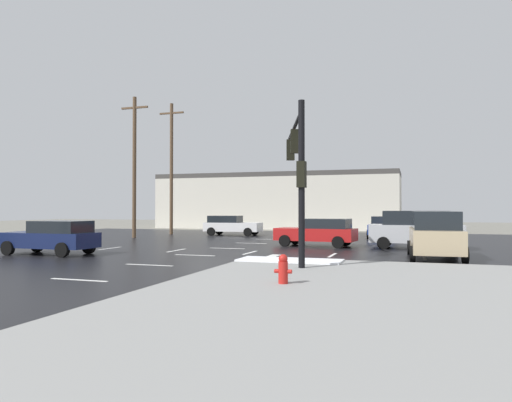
# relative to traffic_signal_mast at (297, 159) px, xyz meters

# --- Properties ---
(ground_plane) EXTENTS (120.00, 120.00, 0.00)m
(ground_plane) POSITION_rel_traffic_signal_mast_xyz_m (-5.36, 4.26, -4.05)
(ground_plane) COLOR slate
(road_asphalt) EXTENTS (44.00, 44.00, 0.02)m
(road_asphalt) POSITION_rel_traffic_signal_mast_xyz_m (-5.36, 4.26, -4.04)
(road_asphalt) COLOR black
(road_asphalt) RESTS_ON ground_plane
(snow_strip_curbside) EXTENTS (4.00, 1.60, 0.06)m
(snow_strip_curbside) POSITION_rel_traffic_signal_mast_xyz_m (-0.36, 0.26, -3.88)
(snow_strip_curbside) COLOR white
(snow_strip_curbside) RESTS_ON sidewalk_corner
(lane_markings) EXTENTS (36.15, 36.15, 0.01)m
(lane_markings) POSITION_rel_traffic_signal_mast_xyz_m (-4.15, 2.88, -4.03)
(lane_markings) COLOR silver
(lane_markings) RESTS_ON road_asphalt
(traffic_signal_mast) EXTENTS (2.13, 6.12, 5.76)m
(traffic_signal_mast) POSITION_rel_traffic_signal_mast_xyz_m (0.00, 0.00, 0.00)
(traffic_signal_mast) COLOR black
(traffic_signal_mast) RESTS_ON sidewalk_corner
(fire_hydrant) EXTENTS (0.48, 0.26, 0.79)m
(fire_hydrant) POSITION_rel_traffic_signal_mast_xyz_m (0.84, -5.21, -3.51)
(fire_hydrant) COLOR red
(fire_hydrant) RESTS_ON sidewalk_corner
(strip_building_background) EXTENTS (26.26, 8.00, 6.01)m
(strip_building_background) POSITION_rel_traffic_signal_mast_xyz_m (-10.17, 33.49, -1.05)
(strip_building_background) COLOR beige
(strip_building_background) RESTS_ON ground_plane
(sedan_red) EXTENTS (4.67, 2.38, 1.58)m
(sedan_red) POSITION_rel_traffic_signal_mast_xyz_m (-0.93, 9.15, -3.20)
(sedan_red) COLOR #B21919
(sedan_red) RESTS_ON road_asphalt
(sedan_white) EXTENTS (4.57, 2.11, 1.58)m
(sedan_white) POSITION_rel_traffic_signal_mast_xyz_m (-9.73, 18.05, -3.20)
(sedan_white) COLOR white
(sedan_white) RESTS_ON road_asphalt
(suv_tan) EXTENTS (2.32, 4.90, 2.03)m
(suv_tan) POSITION_rel_traffic_signal_mast_xyz_m (5.07, 4.09, -2.96)
(suv_tan) COLOR tan
(suv_tan) RESTS_ON road_asphalt
(sedan_navy) EXTENTS (4.54, 2.03, 1.58)m
(sedan_navy) POSITION_rel_traffic_signal_mast_xyz_m (-11.84, 0.46, -3.20)
(sedan_navy) COLOR #141E47
(sedan_navy) RESTS_ON road_asphalt
(suv_silver) EXTENTS (4.88, 2.28, 2.03)m
(suv_silver) POSITION_rel_traffic_signal_mast_xyz_m (4.34, 9.25, -2.96)
(suv_silver) COLOR #B7BABF
(suv_silver) RESTS_ON road_asphalt
(sedan_blue) EXTENTS (2.13, 4.58, 1.58)m
(sedan_blue) POSITION_rel_traffic_signal_mast_xyz_m (2.14, 18.38, -3.20)
(sedan_blue) COLOR navy
(sedan_blue) RESTS_ON road_asphalt
(utility_pole_far) EXTENTS (2.20, 0.28, 10.46)m
(utility_pole_far) POSITION_rel_traffic_signal_mast_xyz_m (-15.42, 12.94, 1.40)
(utility_pole_far) COLOR brown
(utility_pole_far) RESTS_ON ground_plane
(utility_pole_distant) EXTENTS (2.20, 0.28, 10.97)m
(utility_pole_distant) POSITION_rel_traffic_signal_mast_xyz_m (-14.99, 17.84, 1.66)
(utility_pole_distant) COLOR brown
(utility_pole_distant) RESTS_ON ground_plane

